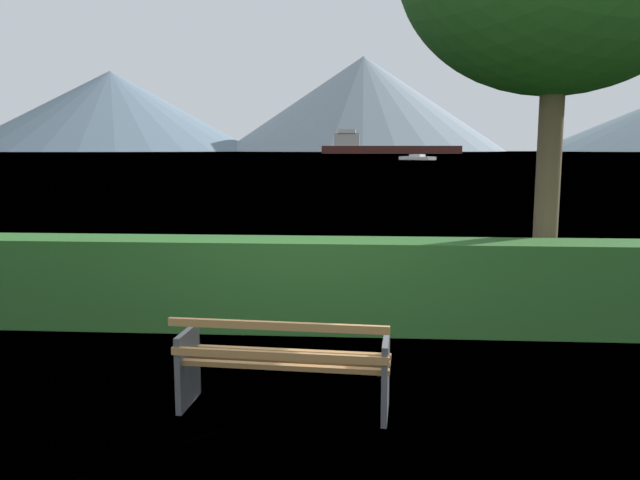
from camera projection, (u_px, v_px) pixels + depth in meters
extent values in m
plane|color=#4C6B33|center=(285.00, 409.00, 5.44)|extent=(1400.00, 1400.00, 0.00)
plane|color=#7A99A8|center=(362.00, 153.00, 307.97)|extent=(620.00, 620.00, 0.00)
cube|color=#A0703F|center=(280.00, 367.00, 5.19)|extent=(1.81, 0.20, 0.04)
cube|color=#A0703F|center=(285.00, 359.00, 5.38)|extent=(1.81, 0.20, 0.04)
cube|color=#A0703F|center=(289.00, 352.00, 5.57)|extent=(1.81, 0.20, 0.04)
cube|color=#A0703F|center=(278.00, 356.00, 5.10)|extent=(1.81, 0.18, 0.06)
cube|color=#A0703F|center=(277.00, 326.00, 5.02)|extent=(1.81, 0.18, 0.06)
cube|color=#4C4C51|center=(188.00, 367.00, 5.50)|extent=(0.09, 0.51, 0.68)
cube|color=#4C4C51|center=(385.00, 378.00, 5.25)|extent=(0.09, 0.51, 0.68)
cube|color=#285B23|center=(309.00, 284.00, 7.82)|extent=(13.04, 0.72, 1.13)
cylinder|color=brown|center=(548.00, 186.00, 8.14)|extent=(0.31, 0.31, 3.52)
cube|color=#471E19|center=(391.00, 150.00, 292.03)|extent=(64.48, 9.47, 3.65)
cube|color=beige|center=(347.00, 140.00, 292.72)|extent=(11.62, 8.47, 5.84)
cube|color=silver|center=(347.00, 131.00, 292.17)|extent=(8.13, 9.40, 1.82)
cube|color=silver|center=(417.00, 158.00, 128.37)|extent=(7.32, 7.60, 0.68)
cube|color=silver|center=(417.00, 155.00, 128.29)|extent=(3.24, 3.30, 0.48)
cone|color=slate|center=(112.00, 111.00, 578.84)|extent=(267.66, 267.66, 73.33)
cone|color=gray|center=(363.00, 104.00, 595.15)|extent=(266.23, 266.23, 89.01)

